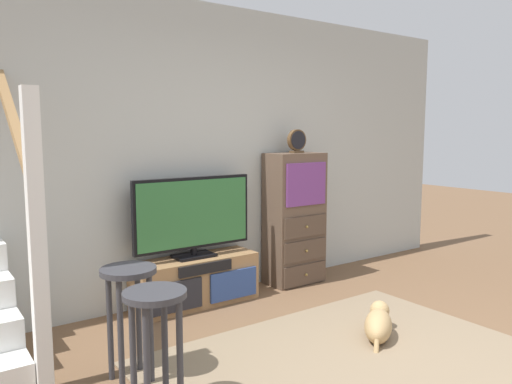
# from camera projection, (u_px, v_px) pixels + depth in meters

# --- Properties ---
(back_wall) EXTENTS (6.40, 0.12, 2.70)m
(back_wall) POSITION_uv_depth(u_px,v_px,m) (208.00, 152.00, 4.65)
(back_wall) COLOR #B2B7B2
(back_wall) RESTS_ON ground_plane
(area_rug) EXTENTS (2.60, 1.80, 0.01)m
(area_rug) POSITION_uv_depth(u_px,v_px,m) (349.00, 362.00, 3.31)
(area_rug) COLOR #847056
(area_rug) RESTS_ON ground_plane
(media_console) EXTENTS (1.14, 0.38, 0.43)m
(media_console) POSITION_uv_depth(u_px,v_px,m) (196.00, 281.00, 4.40)
(media_console) COLOR #997047
(media_console) RESTS_ON ground_plane
(television) EXTENTS (1.12, 0.22, 0.72)m
(television) POSITION_uv_depth(u_px,v_px,m) (193.00, 215.00, 4.35)
(television) COLOR black
(television) RESTS_ON media_console
(side_cabinet) EXTENTS (0.58, 0.38, 1.33)m
(side_cabinet) POSITION_uv_depth(u_px,v_px,m) (295.00, 219.00, 5.02)
(side_cabinet) COLOR brown
(side_cabinet) RESTS_ON ground_plane
(desk_clock) EXTENTS (0.21, 0.08, 0.23)m
(desk_clock) POSITION_uv_depth(u_px,v_px,m) (297.00, 141.00, 4.91)
(desk_clock) COLOR #4C3823
(desk_clock) RESTS_ON side_cabinet
(bar_stool_near) EXTENTS (0.34, 0.34, 0.71)m
(bar_stool_near) POSITION_uv_depth(u_px,v_px,m) (155.00, 324.00, 2.62)
(bar_stool_near) COLOR #333338
(bar_stool_near) RESTS_ON ground_plane
(bar_stool_far) EXTENTS (0.34, 0.34, 0.73)m
(bar_stool_far) POSITION_uv_depth(u_px,v_px,m) (129.00, 298.00, 3.01)
(bar_stool_far) COLOR #333338
(bar_stool_far) RESTS_ON ground_plane
(dog) EXTENTS (0.47, 0.43, 0.23)m
(dog) POSITION_uv_depth(u_px,v_px,m) (378.00, 324.00, 3.69)
(dog) COLOR tan
(dog) RESTS_ON ground_plane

